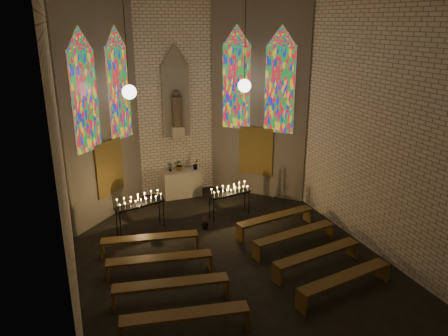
{
  "coord_description": "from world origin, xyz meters",
  "views": [
    {
      "loc": [
        -3.9,
        -9.32,
        6.27
      ],
      "look_at": [
        0.25,
        1.67,
        2.28
      ],
      "focal_mm": 35.0,
      "sensor_mm": 36.0,
      "label": 1
    }
  ],
  "objects_px": {
    "altar": "(182,183)",
    "votive_stand_left": "(140,202)",
    "votive_stand_right": "(230,192)",
    "aisle_flower_pot": "(205,223)"
  },
  "relations": [
    {
      "from": "votive_stand_right",
      "to": "aisle_flower_pot",
      "type": "bearing_deg",
      "value": -160.89
    },
    {
      "from": "votive_stand_left",
      "to": "altar",
      "type": "bearing_deg",
      "value": 34.16
    },
    {
      "from": "aisle_flower_pot",
      "to": "votive_stand_left",
      "type": "distance_m",
      "value": 2.14
    },
    {
      "from": "aisle_flower_pot",
      "to": "votive_stand_left",
      "type": "height_order",
      "value": "votive_stand_left"
    },
    {
      "from": "altar",
      "to": "votive_stand_right",
      "type": "distance_m",
      "value": 2.58
    },
    {
      "from": "altar",
      "to": "votive_stand_left",
      "type": "height_order",
      "value": "votive_stand_left"
    },
    {
      "from": "altar",
      "to": "votive_stand_left",
      "type": "relative_size",
      "value": 0.87
    },
    {
      "from": "altar",
      "to": "votive_stand_left",
      "type": "bearing_deg",
      "value": -130.06
    },
    {
      "from": "votive_stand_right",
      "to": "votive_stand_left",
      "type": "bearing_deg",
      "value": 171.08
    },
    {
      "from": "votive_stand_left",
      "to": "votive_stand_right",
      "type": "distance_m",
      "value": 2.97
    }
  ]
}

